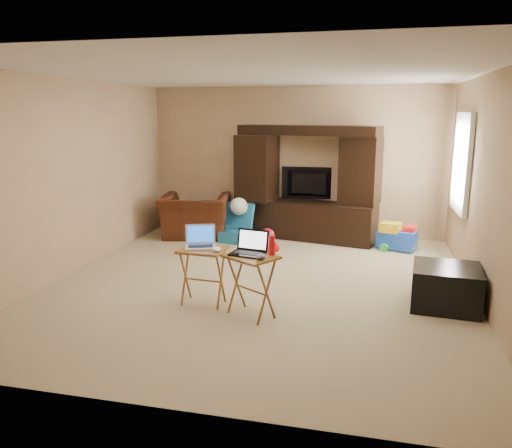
% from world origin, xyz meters
% --- Properties ---
extents(floor, '(5.50, 5.50, 0.00)m').
position_xyz_m(floor, '(0.00, 0.00, 0.00)').
color(floor, '#C9B98B').
rests_on(floor, ground).
extents(ceiling, '(5.50, 5.50, 0.00)m').
position_xyz_m(ceiling, '(0.00, 0.00, 2.50)').
color(ceiling, silver).
rests_on(ceiling, ground).
extents(wall_back, '(5.00, 0.00, 5.00)m').
position_xyz_m(wall_back, '(0.00, 2.75, 1.25)').
color(wall_back, tan).
rests_on(wall_back, ground).
extents(wall_front, '(5.00, 0.00, 5.00)m').
position_xyz_m(wall_front, '(0.00, -2.75, 1.25)').
color(wall_front, tan).
rests_on(wall_front, ground).
extents(wall_left, '(0.00, 5.50, 5.50)m').
position_xyz_m(wall_left, '(-2.50, 0.00, 1.25)').
color(wall_left, tan).
rests_on(wall_left, ground).
extents(wall_right, '(0.00, 5.50, 5.50)m').
position_xyz_m(wall_right, '(2.50, 0.00, 1.25)').
color(wall_right, tan).
rests_on(wall_right, ground).
extents(window_pane, '(0.00, 1.20, 1.20)m').
position_xyz_m(window_pane, '(2.48, 1.55, 1.40)').
color(window_pane, white).
rests_on(window_pane, ground).
extents(window_frame, '(0.06, 1.14, 1.34)m').
position_xyz_m(window_frame, '(2.46, 1.55, 1.40)').
color(window_frame, white).
rests_on(window_frame, ground).
extents(entertainment_center, '(2.35, 1.04, 1.87)m').
position_xyz_m(entertainment_center, '(0.25, 2.43, 0.93)').
color(entertainment_center, black).
rests_on(entertainment_center, floor).
extents(television, '(0.95, 0.17, 0.55)m').
position_xyz_m(television, '(0.25, 2.66, 0.90)').
color(television, black).
rests_on(television, entertainment_center).
extents(recliner, '(1.25, 1.14, 0.72)m').
position_xyz_m(recliner, '(-1.59, 2.10, 0.36)').
color(recliner, '#431E0E').
rests_on(recliner, floor).
extents(child_rocker, '(0.56, 0.61, 0.62)m').
position_xyz_m(child_rocker, '(-0.83, 1.96, 0.31)').
color(child_rocker, '#1A6392').
rests_on(child_rocker, floor).
extents(plush_toy, '(0.38, 0.31, 0.42)m').
position_xyz_m(plush_toy, '(-0.16, 1.24, 0.21)').
color(plush_toy, red).
rests_on(plush_toy, floor).
extents(push_toy, '(0.68, 0.57, 0.43)m').
position_xyz_m(push_toy, '(1.70, 2.02, 0.22)').
color(push_toy, blue).
rests_on(push_toy, floor).
extents(ottoman, '(0.76, 0.76, 0.45)m').
position_xyz_m(ottoman, '(2.12, -0.26, 0.22)').
color(ottoman, black).
rests_on(ottoman, floor).
extents(tray_table_left, '(0.51, 0.42, 0.63)m').
position_xyz_m(tray_table_left, '(-0.46, -0.78, 0.31)').
color(tray_table_left, '#9E6326').
rests_on(tray_table_left, floor).
extents(tray_table_right, '(0.63, 0.60, 0.65)m').
position_xyz_m(tray_table_right, '(0.13, -0.98, 0.32)').
color(tray_table_right, '#915D23').
rests_on(tray_table_right, floor).
extents(laptop_left, '(0.40, 0.36, 0.24)m').
position_xyz_m(laptop_left, '(-0.49, -0.75, 0.75)').
color(laptop_left, silver).
rests_on(laptop_left, tray_table_left).
extents(laptop_right, '(0.38, 0.33, 0.24)m').
position_xyz_m(laptop_right, '(0.09, -0.96, 0.77)').
color(laptop_right, black).
rests_on(laptop_right, tray_table_right).
extents(mouse_left, '(0.11, 0.14, 0.05)m').
position_xyz_m(mouse_left, '(-0.27, -0.85, 0.65)').
color(mouse_left, silver).
rests_on(mouse_left, tray_table_left).
extents(mouse_right, '(0.12, 0.15, 0.05)m').
position_xyz_m(mouse_right, '(0.26, -1.10, 0.68)').
color(mouse_right, '#3C3B40').
rests_on(mouse_right, tray_table_right).
extents(water_bottle, '(0.06, 0.06, 0.20)m').
position_xyz_m(water_bottle, '(0.33, -0.90, 0.75)').
color(water_bottle, red).
rests_on(water_bottle, tray_table_right).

